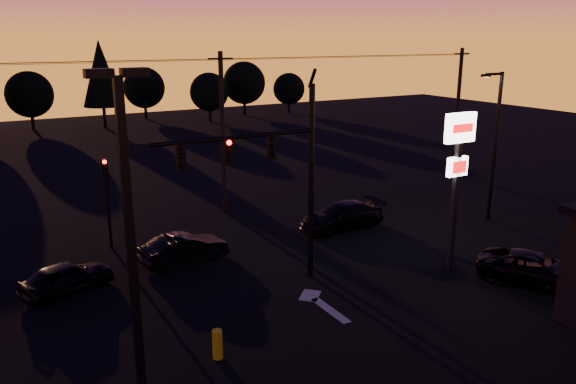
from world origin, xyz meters
name	(u,v)px	position (x,y,z in m)	size (l,w,h in m)	color
ground	(334,325)	(0.00, 0.00, 0.00)	(120.00, 120.00, 0.00)	black
lane_arrow	(320,303)	(0.50, 1.67, 0.01)	(1.20, 3.10, 0.01)	beige
traffic_signal_mast	(276,166)	(-0.10, 3.99, 4.94)	(6.79, 0.52, 8.58)	black
secondary_signal	(107,190)	(-5.00, 11.49, 2.86)	(0.30, 0.31, 4.35)	black
parking_lot_light	(131,251)	(-7.50, -3.00, 5.27)	(1.25, 0.30, 9.14)	black
pylon_sign	(458,159)	(7.00, 1.50, 4.91)	(1.50, 0.28, 6.80)	black
streetlight	(494,141)	(13.91, 5.50, 4.42)	(1.55, 0.35, 8.00)	black
utility_pole_1	(223,133)	(2.00, 14.00, 4.59)	(1.40, 0.26, 9.00)	black
utility_pole_2	(457,112)	(20.00, 14.00, 4.59)	(1.40, 0.26, 9.00)	black
power_wires	(220,59)	(2.00, 14.00, 8.57)	(36.00, 1.22, 0.07)	black
bollard	(217,344)	(-4.35, 0.11, 0.48)	(0.32, 0.32, 0.96)	#D7DA0E
tree_3	(30,94)	(-4.00, 52.00, 3.75)	(4.95, 4.95, 6.22)	black
tree_4	(101,73)	(3.00, 49.00, 5.93)	(4.18, 4.18, 9.50)	black
tree_5	(144,88)	(9.00, 54.00, 3.75)	(4.95, 4.95, 6.22)	black
tree_6	(209,92)	(15.00, 48.00, 3.43)	(4.54, 4.54, 5.71)	black
tree_7	(244,83)	(21.00, 51.00, 4.06)	(5.36, 5.36, 6.74)	black
tree_8	(289,89)	(27.00, 50.00, 3.12)	(4.12, 4.12, 5.19)	black
car_left	(67,277)	(-7.61, 7.47, 0.62)	(1.46, 3.64, 1.24)	black
car_mid	(184,248)	(-2.56, 8.07, 0.65)	(1.37, 3.92, 1.29)	black
car_right	(342,216)	(6.19, 8.35, 0.67)	(1.89, 4.65, 1.35)	black
suv_parked	(535,268)	(9.10, -1.14, 0.62)	(2.06, 4.47, 1.24)	black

